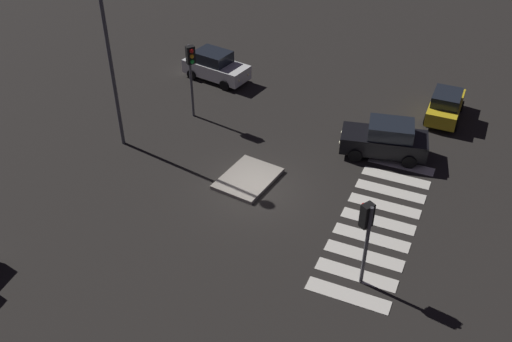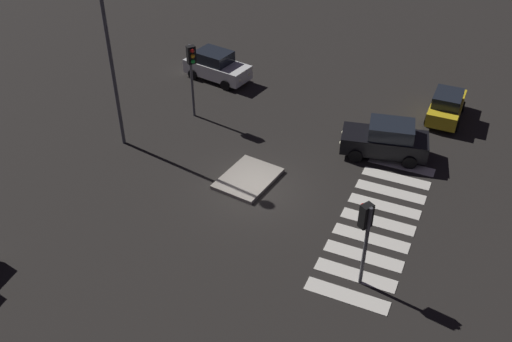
% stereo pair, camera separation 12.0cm
% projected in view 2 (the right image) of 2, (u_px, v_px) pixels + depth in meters
% --- Properties ---
extents(ground_plane, '(80.00, 80.00, 0.00)m').
position_uv_depth(ground_plane, '(256.00, 188.00, 26.66)').
color(ground_plane, black).
extents(traffic_island, '(3.30, 2.65, 0.18)m').
position_uv_depth(traffic_island, '(248.00, 179.00, 27.13)').
color(traffic_island, gray).
rests_on(traffic_island, ground).
extents(car_black, '(2.63, 4.49, 1.86)m').
position_uv_depth(car_black, '(386.00, 140.00, 28.38)').
color(car_black, black).
rests_on(car_black, ground).
extents(car_white, '(2.48, 4.31, 1.79)m').
position_uv_depth(car_white, '(217.00, 66.00, 35.19)').
color(car_white, silver).
rests_on(car_white, ground).
extents(car_yellow, '(3.77, 1.79, 1.63)m').
position_uv_depth(car_yellow, '(447.00, 106.00, 31.36)').
color(car_yellow, gold).
rests_on(car_yellow, ground).
extents(traffic_light_north, '(0.54, 0.53, 4.21)m').
position_uv_depth(traffic_light_north, '(192.00, 64.00, 30.11)').
color(traffic_light_north, '#47474C').
rests_on(traffic_light_north, ground).
extents(traffic_light_south, '(0.54, 0.53, 3.68)m').
position_uv_depth(traffic_light_south, '(365.00, 225.00, 20.37)').
color(traffic_light_south, '#47474C').
rests_on(traffic_light_south, ground).
extents(street_lamp, '(0.56, 0.56, 8.87)m').
position_uv_depth(street_lamp, '(107.00, 35.00, 26.35)').
color(street_lamp, '#47474C').
rests_on(street_lamp, ground).
extents(crosswalk_near, '(9.90, 3.20, 0.02)m').
position_uv_depth(crosswalk_near, '(378.00, 222.00, 24.74)').
color(crosswalk_near, silver).
rests_on(crosswalk_near, ground).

